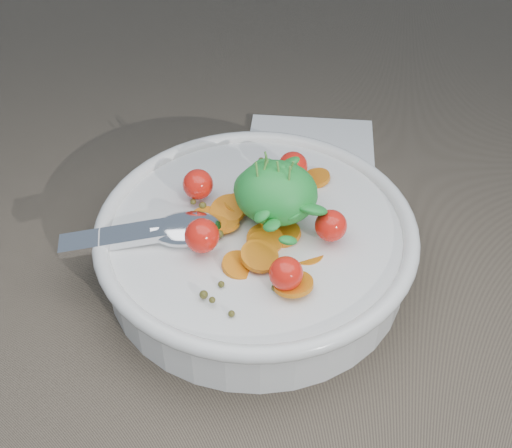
# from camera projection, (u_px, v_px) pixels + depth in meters

# --- Properties ---
(ground) EXTENTS (6.00, 6.00, 0.00)m
(ground) POSITION_uv_depth(u_px,v_px,m) (269.00, 274.00, 0.64)
(ground) COLOR #6C5F4D
(ground) RESTS_ON ground
(bowl) EXTENTS (0.33, 0.31, 0.13)m
(bowl) POSITION_uv_depth(u_px,v_px,m) (256.00, 242.00, 0.62)
(bowl) COLOR silver
(bowl) RESTS_ON ground
(napkin) EXTENTS (0.16, 0.15, 0.01)m
(napkin) POSITION_uv_depth(u_px,v_px,m) (310.00, 150.00, 0.78)
(napkin) COLOR white
(napkin) RESTS_ON ground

